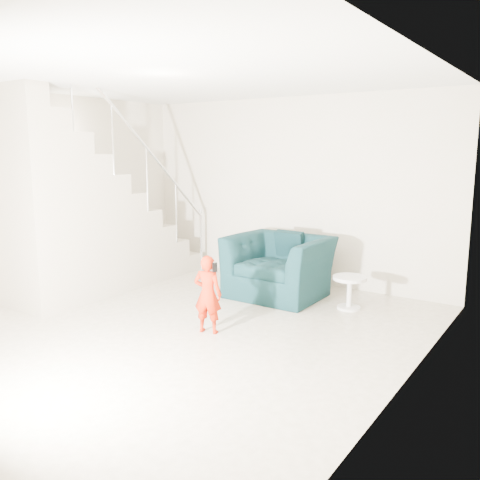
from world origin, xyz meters
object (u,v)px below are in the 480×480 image
staircase (83,224)px  armchair (279,266)px  toddler (208,294)px  side_table (349,287)px

staircase → armchair: bearing=30.0°
staircase → toddler: bearing=-7.3°
side_table → staircase: staircase is taller
staircase → side_table: bearing=21.7°
armchair → toddler: toddler is taller
side_table → staircase: 3.64m
armchair → staircase: 2.72m
toddler → side_table: (0.95, 1.63, -0.15)m
side_table → staircase: size_ratio=0.11×
toddler → side_table: bearing=-136.1°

